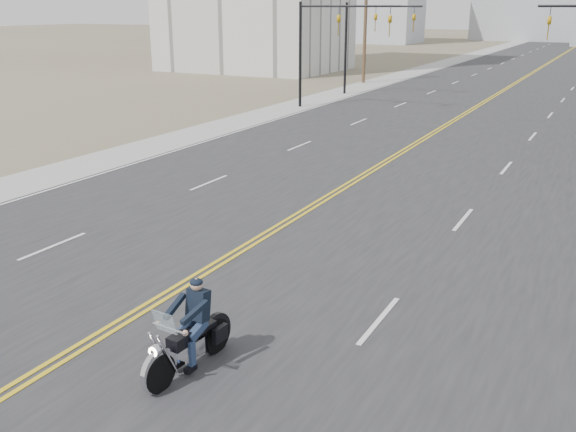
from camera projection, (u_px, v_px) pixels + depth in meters
The scene contains 8 objects.
ground_plane at pixel (79, 349), 13.06m from camera, with size 400.00×400.00×0.00m, color #776D56.
road at pixel (539, 69), 72.02m from camera, with size 20.00×200.00×0.01m, color #303033.
sidewalk_left at pixel (438, 65), 77.09m from camera, with size 3.00×200.00×0.01m, color #A5A5A0.
traffic_mast_left at pixel (328, 34), 42.44m from camera, with size 7.10×0.26×7.00m.
traffic_mast_far at pixel (366, 31), 49.35m from camera, with size 6.10×0.26×7.00m.
utility_pole_left at pixel (365, 21), 57.30m from camera, with size 2.20×0.30×10.50m.
haze_bldg_f at pixel (341, 1), 142.12m from camera, with size 12.00×12.00×16.00m, color #ADB2B7.
motorcyclist at pixel (188, 328), 12.02m from camera, with size 0.99×2.31×1.80m, color black, non-canonical shape.
Camera 1 is at (9.14, -8.28, 6.64)m, focal length 40.00 mm.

